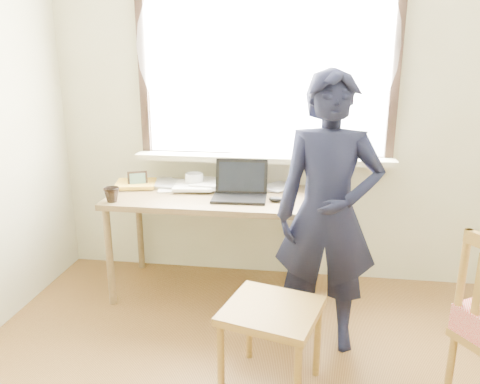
# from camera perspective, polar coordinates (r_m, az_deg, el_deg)

# --- Properties ---
(room_shell) EXTENTS (3.52, 4.02, 2.61)m
(room_shell) POSITION_cam_1_polar(r_m,az_deg,el_deg) (1.59, 3.71, 16.27)
(room_shell) COLOR beige
(room_shell) RESTS_ON ground
(desk) EXTENTS (1.35, 0.67, 0.72)m
(desk) POSITION_cam_1_polar(r_m,az_deg,el_deg) (3.23, -3.74, -1.58)
(desk) COLOR brown
(desk) RESTS_ON ground
(laptop) EXTENTS (0.36, 0.30, 0.24)m
(laptop) POSITION_cam_1_polar(r_m,az_deg,el_deg) (3.13, 0.04, 0.38)
(laptop) COLOR black
(laptop) RESTS_ON desk
(mug_white) EXTENTS (0.19, 0.19, 0.11)m
(mug_white) POSITION_cam_1_polar(r_m,az_deg,el_deg) (3.38, -5.57, 1.42)
(mug_white) COLOR white
(mug_white) RESTS_ON desk
(mug_dark) EXTENTS (0.11, 0.11, 0.10)m
(mug_dark) POSITION_cam_1_polar(r_m,az_deg,el_deg) (3.14, -15.38, -0.32)
(mug_dark) COLOR black
(mug_dark) RESTS_ON desk
(mouse) EXTENTS (0.09, 0.06, 0.03)m
(mouse) POSITION_cam_1_polar(r_m,az_deg,el_deg) (3.05, 4.35, -0.89)
(mouse) COLOR black
(mouse) RESTS_ON desk
(desk_clutter) EXTENTS (0.71, 0.51, 0.04)m
(desk_clutter) POSITION_cam_1_polar(r_m,az_deg,el_deg) (3.43, -8.08, 1.01)
(desk_clutter) COLOR white
(desk_clutter) RESTS_ON desk
(book_a) EXTENTS (0.21, 0.27, 0.02)m
(book_a) POSITION_cam_1_polar(r_m,az_deg,el_deg) (3.51, -10.34, 1.11)
(book_a) COLOR white
(book_a) RESTS_ON desk
(book_b) EXTENTS (0.29, 0.31, 0.02)m
(book_b) POSITION_cam_1_polar(r_m,az_deg,el_deg) (3.42, 3.45, 0.89)
(book_b) COLOR white
(book_b) RESTS_ON desk
(picture_frame) EXTENTS (0.14, 0.07, 0.11)m
(picture_frame) POSITION_cam_1_polar(r_m,az_deg,el_deg) (3.44, -12.37, 1.41)
(picture_frame) COLOR black
(picture_frame) RESTS_ON desk
(work_chair) EXTENTS (0.54, 0.53, 0.46)m
(work_chair) POSITION_cam_1_polar(r_m,az_deg,el_deg) (2.39, 3.87, -15.29)
(work_chair) COLOR olive
(work_chair) RESTS_ON ground
(person) EXTENTS (0.59, 0.40, 1.58)m
(person) POSITION_cam_1_polar(r_m,az_deg,el_deg) (2.64, 10.65, -2.75)
(person) COLOR black
(person) RESTS_ON ground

